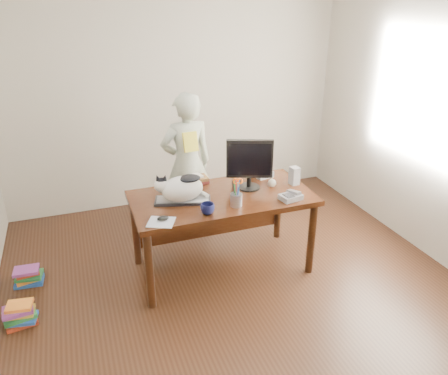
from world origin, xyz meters
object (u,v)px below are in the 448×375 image
Objects in this scene: monitor at (249,162)px; book_pile_b at (28,276)px; speaker at (294,176)px; calculator at (260,172)px; desk at (219,207)px; person at (187,164)px; mouse at (163,218)px; baseball at (272,183)px; coffee_mug at (207,209)px; phone at (291,196)px; keyboard at (183,200)px; book_pile_a at (20,314)px; pen_cup at (236,198)px; cat at (180,188)px; book_stack at (196,180)px.

monitor reaches higher than book_pile_b.
speaker is 0.66× the size of calculator.
calculator reaches higher than book_pile_b.
desk is 1.06× the size of person.
baseball reaches higher than mouse.
coffee_mug is 0.57× the size of phone.
baseball is 0.30m from calculator.
phone is at bearing 0.12° from keyboard.
monitor is at bearing -8.34° from book_pile_b.
baseball reaches higher than book_pile_b.
speaker reaches higher than coffee_mug.
speaker is 2.19× the size of baseball.
coffee_mug is 0.43× the size of book_pile_a.
monitor is at bearing 167.74° from speaker.
phone reaches higher than keyboard.
monitor is 1.85× the size of pen_cup.
monitor is at bearing -4.38° from desk.
pen_cup is 1.00× the size of calculator.
coffee_mug is 0.08× the size of person.
monitor is 4.07× the size of coffee_mug.
pen_cup is 2.00m from book_pile_b.
baseball is (0.85, 0.02, 0.02)m from keyboard.
coffee_mug is 0.78m from baseball.
desk is 6.32× the size of calculator.
speaker is 0.23m from baseball.
person is (0.28, 0.84, -0.13)m from cat.
calculator is at bearing 12.87° from book_pile_a.
mouse is at bearing 170.43° from phone.
book_pile_a is at bearing -155.10° from keyboard.
baseball is at bearing 18.21° from cat.
baseball is at bearing -106.87° from calculator.
monitor is 2.32× the size of phone.
person reaches higher than book_pile_a.
monitor reaches higher than book_pile_a.
keyboard is 0.89m from person.
person reaches higher than keyboard.
mouse reaches higher than keyboard.
phone is 0.80× the size of calculator.
keyboard is 0.93m from calculator.
desk is 0.79m from person.
book_pile_b is at bearing 161.86° from pen_cup.
book_pile_a is at bearing -174.36° from baseball.
phone is 0.78× the size of book_pile_b.
desk is at bearing 9.03° from book_pile_a.
desk is 13.94× the size of coffee_mug.
calculator reaches higher than book_pile_a.
monitor is at bearing -40.27° from book_stack.
cat reaches higher than phone.
monitor is (0.64, 0.06, 0.25)m from keyboard.
coffee_mug reaches higher than desk.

